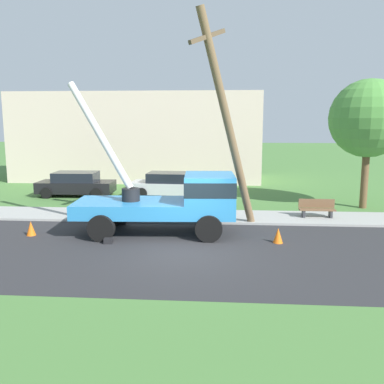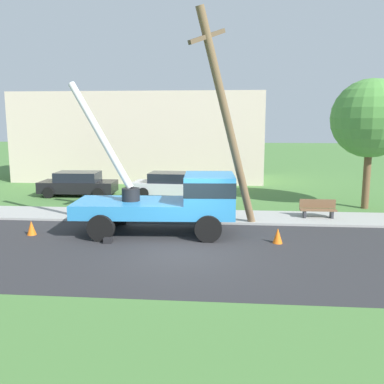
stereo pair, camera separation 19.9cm
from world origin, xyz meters
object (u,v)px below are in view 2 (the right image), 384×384
object	(u,v)px
parked_sedan_silver	(171,185)
roadside_tree_near	(371,119)
utility_truck	(176,198)
traffic_cone_ahead	(278,236)
leaning_utility_pole	(228,121)
park_bench	(318,209)
traffic_cone_behind	(31,228)
parked_sedan_black	(78,184)

from	to	relation	value
parked_sedan_silver	roadside_tree_near	xyz separation A→B (m)	(10.27, -2.46, 3.78)
utility_truck	traffic_cone_ahead	bearing A→B (deg)	-15.73
leaning_utility_pole	utility_truck	bearing A→B (deg)	-159.80
park_bench	traffic_cone_behind	bearing A→B (deg)	-162.56
parked_sedan_black	roadside_tree_near	world-z (taller)	roadside_tree_near
traffic_cone_ahead	roadside_tree_near	xyz separation A→B (m)	(5.11, 6.69, 4.22)
traffic_cone_ahead	parked_sedan_black	bearing A→B (deg)	139.94
traffic_cone_ahead	parked_sedan_black	xyz separation A→B (m)	(-10.70, 8.99, 0.43)
leaning_utility_pole	parked_sedan_silver	size ratio (longest dim) A/B	1.91
traffic_cone_ahead	traffic_cone_behind	size ratio (longest dim) A/B	1.00
utility_truck	traffic_cone_behind	distance (m)	5.77
utility_truck	park_bench	distance (m)	6.79
utility_truck	parked_sedan_silver	size ratio (longest dim) A/B	1.53
parked_sedan_silver	traffic_cone_ahead	bearing A→B (deg)	-60.58
parked_sedan_silver	roadside_tree_near	distance (m)	11.22
parked_sedan_black	parked_sedan_silver	size ratio (longest dim) A/B	0.99
utility_truck	park_bench	xyz separation A→B (m)	(6.06, 2.89, -0.95)
parked_sedan_black	parked_sedan_silver	distance (m)	5.54
parked_sedan_silver	park_bench	bearing A→B (deg)	-35.05
traffic_cone_behind	parked_sedan_silver	distance (m)	9.84
traffic_cone_behind	parked_sedan_black	world-z (taller)	parked_sedan_black
leaning_utility_pole	park_bench	distance (m)	6.07
utility_truck	parked_sedan_black	bearing A→B (deg)	130.89
utility_truck	leaning_utility_pole	world-z (taller)	leaning_utility_pole
parked_sedan_silver	park_bench	distance (m)	9.02
leaning_utility_pole	traffic_cone_behind	bearing A→B (deg)	-168.83
park_bench	parked_sedan_black	bearing A→B (deg)	158.77
park_bench	parked_sedan_silver	bearing A→B (deg)	144.95
park_bench	roadside_tree_near	distance (m)	5.66
park_bench	leaning_utility_pole	bearing A→B (deg)	-152.10
traffic_cone_ahead	roadside_tree_near	distance (m)	9.42
leaning_utility_pole	park_bench	world-z (taller)	leaning_utility_pole
leaning_utility_pole	park_bench	size ratio (longest dim) A/B	5.35
traffic_cone_behind	park_bench	bearing A→B (deg)	17.44
traffic_cone_ahead	roadside_tree_near	world-z (taller)	roadside_tree_near
traffic_cone_behind	parked_sedan_silver	xyz separation A→B (m)	(4.29, 8.84, 0.43)
parked_sedan_silver	roadside_tree_near	world-z (taller)	roadside_tree_near
parked_sedan_silver	parked_sedan_black	bearing A→B (deg)	-178.35
utility_truck	traffic_cone_ahead	world-z (taller)	utility_truck
traffic_cone_ahead	parked_sedan_silver	distance (m)	10.52
roadside_tree_near	traffic_cone_ahead	bearing A→B (deg)	-127.35
traffic_cone_behind	utility_truck	bearing A→B (deg)	7.84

